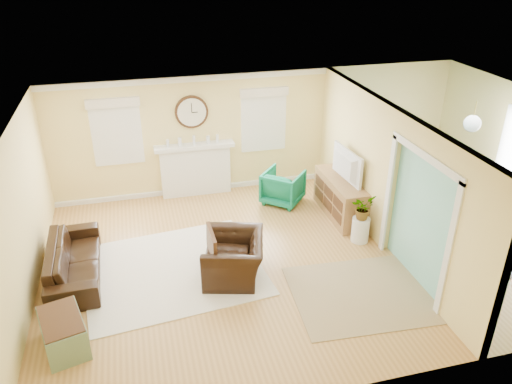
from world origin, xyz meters
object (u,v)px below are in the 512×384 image
(sofa, at_px, (74,260))
(green_chair, at_px, (283,187))
(eames_chair, at_px, (234,258))
(dining_table, at_px, (450,219))
(credenza, at_px, (340,197))

(sofa, distance_m, green_chair, 4.46)
(sofa, distance_m, eames_chair, 2.65)
(sofa, bearing_deg, dining_table, -94.81)
(eames_chair, xyz_separation_m, dining_table, (4.23, 0.26, -0.02))
(sofa, distance_m, credenza, 5.16)
(green_chair, height_order, credenza, credenza)
(dining_table, bearing_deg, credenza, 42.71)
(sofa, relative_size, credenza, 1.27)
(credenza, bearing_deg, dining_table, -36.00)
(sofa, relative_size, green_chair, 2.60)
(eames_chair, distance_m, dining_table, 4.24)
(sofa, height_order, eames_chair, eames_chair)
(credenza, height_order, dining_table, credenza)
(eames_chair, relative_size, credenza, 0.69)
(green_chair, bearing_deg, credenza, -179.82)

